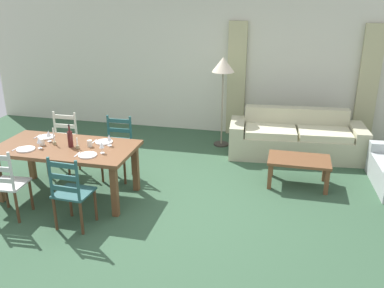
{
  "coord_description": "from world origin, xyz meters",
  "views": [
    {
      "loc": [
        1.55,
        -4.86,
        2.79
      ],
      "look_at": [
        0.29,
        0.42,
        0.75
      ],
      "focal_mm": 39.18,
      "sensor_mm": 36.0,
      "label": 1
    }
  ],
  "objects_px": {
    "wine_glass_far_right": "(109,138)",
    "coffee_cup_secondary": "(42,142)",
    "couch": "(296,139)",
    "standing_lamp": "(223,70)",
    "dining_table": "(67,152)",
    "dining_chair_near_left": "(6,183)",
    "coffee_table": "(299,163)",
    "dining_chair_far_left": "(63,144)",
    "wine_bottle": "(70,139)",
    "wine_glass_near_left": "(39,141)",
    "wine_glass_near_right": "(102,145)",
    "wine_glass_far_left": "(49,134)",
    "dining_chair_far_right": "(118,148)",
    "dining_chair_near_right": "(71,192)",
    "coffee_cup_primary": "(90,143)"
  },
  "relations": [
    {
      "from": "wine_glass_far_right",
      "to": "coffee_cup_secondary",
      "type": "xyz_separation_m",
      "value": [
        -0.91,
        -0.19,
        -0.07
      ]
    },
    {
      "from": "coffee_cup_secondary",
      "to": "couch",
      "type": "distance_m",
      "value": 4.19
    },
    {
      "from": "couch",
      "to": "standing_lamp",
      "type": "bearing_deg",
      "value": 172.17
    },
    {
      "from": "dining_table",
      "to": "wine_glass_far_right",
      "type": "xyz_separation_m",
      "value": [
        0.58,
        0.16,
        0.2
      ]
    },
    {
      "from": "dining_chair_near_left",
      "to": "standing_lamp",
      "type": "height_order",
      "value": "standing_lamp"
    },
    {
      "from": "coffee_table",
      "to": "couch",
      "type": "bearing_deg",
      "value": 92.37
    },
    {
      "from": "dining_chair_far_left",
      "to": "wine_bottle",
      "type": "relative_size",
      "value": 3.04
    },
    {
      "from": "coffee_cup_secondary",
      "to": "wine_glass_near_left",
      "type": "bearing_deg",
      "value": -71.63
    },
    {
      "from": "dining_chair_far_left",
      "to": "couch",
      "type": "bearing_deg",
      "value": 23.97
    },
    {
      "from": "wine_glass_near_right",
      "to": "coffee_table",
      "type": "distance_m",
      "value": 2.87
    },
    {
      "from": "wine_glass_near_right",
      "to": "wine_glass_far_left",
      "type": "relative_size",
      "value": 1.0
    },
    {
      "from": "wine_glass_near_right",
      "to": "coffee_table",
      "type": "relative_size",
      "value": 0.18
    },
    {
      "from": "dining_chair_near_left",
      "to": "wine_bottle",
      "type": "height_order",
      "value": "wine_bottle"
    },
    {
      "from": "wine_glass_far_left",
      "to": "standing_lamp",
      "type": "height_order",
      "value": "standing_lamp"
    },
    {
      "from": "wine_glass_near_left",
      "to": "coffee_table",
      "type": "relative_size",
      "value": 0.18
    },
    {
      "from": "dining_table",
      "to": "dining_chair_near_left",
      "type": "bearing_deg",
      "value": -122.13
    },
    {
      "from": "coffee_cup_secondary",
      "to": "couch",
      "type": "bearing_deg",
      "value": 34.52
    },
    {
      "from": "dining_chair_far_right",
      "to": "wine_glass_far_left",
      "type": "height_order",
      "value": "dining_chair_far_right"
    },
    {
      "from": "dining_chair_near_left",
      "to": "wine_bottle",
      "type": "distance_m",
      "value": 0.98
    },
    {
      "from": "dining_chair_far_left",
      "to": "coffee_cup_secondary",
      "type": "distance_m",
      "value": 0.84
    },
    {
      "from": "wine_bottle",
      "to": "wine_glass_near_right",
      "type": "height_order",
      "value": "wine_bottle"
    },
    {
      "from": "wine_glass_near_right",
      "to": "wine_bottle",
      "type": "bearing_deg",
      "value": 167.34
    },
    {
      "from": "wine_glass_near_left",
      "to": "standing_lamp",
      "type": "relative_size",
      "value": 0.1
    },
    {
      "from": "coffee_table",
      "to": "standing_lamp",
      "type": "xyz_separation_m",
      "value": [
        -1.39,
        1.4,
        1.06
      ]
    },
    {
      "from": "dining_chair_near_left",
      "to": "dining_chair_near_right",
      "type": "distance_m",
      "value": 0.92
    },
    {
      "from": "dining_chair_far_right",
      "to": "dining_chair_near_left",
      "type": "bearing_deg",
      "value": -121.21
    },
    {
      "from": "wine_glass_far_left",
      "to": "coffee_table",
      "type": "relative_size",
      "value": 0.18
    },
    {
      "from": "dining_chair_far_right",
      "to": "wine_bottle",
      "type": "distance_m",
      "value": 0.91
    },
    {
      "from": "dining_table",
      "to": "wine_glass_near_left",
      "type": "xyz_separation_m",
      "value": [
        -0.3,
        -0.15,
        0.2
      ]
    },
    {
      "from": "coffee_table",
      "to": "dining_chair_far_left",
      "type": "bearing_deg",
      "value": -174.13
    },
    {
      "from": "dining_chair_far_left",
      "to": "wine_glass_near_right",
      "type": "xyz_separation_m",
      "value": [
        1.08,
        -0.85,
        0.38
      ]
    },
    {
      "from": "dining_table",
      "to": "dining_chair_near_right",
      "type": "distance_m",
      "value": 0.9
    },
    {
      "from": "wine_bottle",
      "to": "wine_glass_far_left",
      "type": "relative_size",
      "value": 1.96
    },
    {
      "from": "dining_chair_near_right",
      "to": "wine_glass_far_right",
      "type": "relative_size",
      "value": 5.96
    },
    {
      "from": "wine_glass_far_right",
      "to": "coffee_table",
      "type": "relative_size",
      "value": 0.18
    },
    {
      "from": "wine_glass_near_left",
      "to": "wine_glass_far_left",
      "type": "bearing_deg",
      "value": 94.7
    },
    {
      "from": "wine_glass_near_left",
      "to": "coffee_table",
      "type": "distance_m",
      "value": 3.69
    },
    {
      "from": "dining_chair_near_left",
      "to": "wine_glass_far_right",
      "type": "bearing_deg",
      "value": 40.55
    },
    {
      "from": "dining_chair_far_left",
      "to": "coffee_table",
      "type": "bearing_deg",
      "value": 5.87
    },
    {
      "from": "wine_bottle",
      "to": "coffee_cup_primary",
      "type": "height_order",
      "value": "wine_bottle"
    },
    {
      "from": "wine_glass_near_left",
      "to": "wine_glass_near_right",
      "type": "xyz_separation_m",
      "value": [
        0.89,
        0.03,
        0.0
      ]
    },
    {
      "from": "dining_table",
      "to": "wine_glass_near_right",
      "type": "relative_size",
      "value": 11.8
    },
    {
      "from": "dining_table",
      "to": "dining_chair_far_left",
      "type": "xyz_separation_m",
      "value": [
        -0.49,
        0.73,
        -0.19
      ]
    },
    {
      "from": "coffee_cup_secondary",
      "to": "wine_glass_far_right",
      "type": "bearing_deg",
      "value": 11.85
    },
    {
      "from": "dining_table",
      "to": "wine_bottle",
      "type": "xyz_separation_m",
      "value": [
        0.08,
        -0.01,
        0.2
      ]
    },
    {
      "from": "dining_chair_far_right",
      "to": "wine_bottle",
      "type": "bearing_deg",
      "value": -115.17
    },
    {
      "from": "coffee_cup_primary",
      "to": "couch",
      "type": "xyz_separation_m",
      "value": [
        2.76,
        2.25,
        -0.5
      ]
    },
    {
      "from": "dining_chair_far_right",
      "to": "dining_table",
      "type": "bearing_deg",
      "value": -120.28
    },
    {
      "from": "dining_table",
      "to": "wine_glass_far_left",
      "type": "distance_m",
      "value": 0.39
    },
    {
      "from": "wine_glass_far_left",
      "to": "standing_lamp",
      "type": "bearing_deg",
      "value": 49.14
    }
  ]
}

